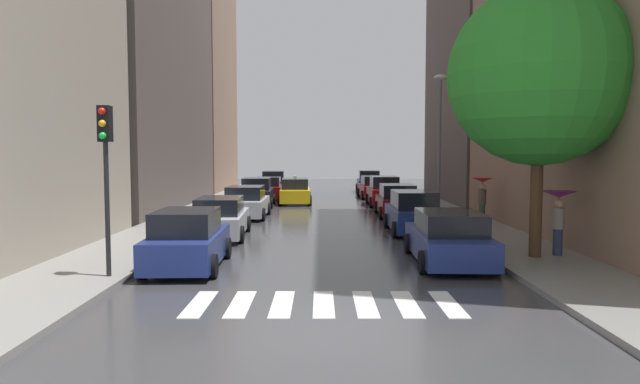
{
  "coord_description": "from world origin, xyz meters",
  "views": [
    {
      "loc": [
        -0.08,
        -10.09,
        3.29
      ],
      "look_at": [
        -0.02,
        20.93,
        1.12
      ],
      "focal_mm": 31.8,
      "sensor_mm": 36.0,
      "label": 1
    }
  ],
  "objects": [
    {
      "name": "lamp_post_right",
      "position": [
        5.55,
        16.69,
        4.06
      ],
      "size": [
        0.6,
        0.28,
        6.77
      ],
      "color": "#595B60",
      "rests_on": "sidewalk_right"
    },
    {
      "name": "ground_plane",
      "position": [
        0.0,
        24.0,
        -0.02
      ],
      "size": [
        28.0,
        72.0,
        0.04
      ],
      "primitive_type": "cube",
      "color": "#3A3A3C"
    },
    {
      "name": "parked_car_right_third",
      "position": [
        3.88,
        18.93,
        0.78
      ],
      "size": [
        2.14,
        4.56,
        1.66
      ],
      "rotation": [
        0.0,
        0.0,
        1.55
      ],
      "color": "maroon",
      "rests_on": "ground"
    },
    {
      "name": "pedestrian_foreground",
      "position": [
        7.18,
        7.04,
        1.59
      ],
      "size": [
        1.03,
        1.03,
        1.97
      ],
      "rotation": [
        0.0,
        0.0,
        2.96
      ],
      "color": "navy",
      "rests_on": "sidewalk_right"
    },
    {
      "name": "parked_car_right_nearest",
      "position": [
        3.73,
        6.54,
        0.74
      ],
      "size": [
        2.27,
        4.82,
        1.56
      ],
      "rotation": [
        0.0,
        0.0,
        1.54
      ],
      "color": "navy",
      "rests_on": "ground"
    },
    {
      "name": "building_left_mid",
      "position": [
        -11.0,
        23.18,
        9.96
      ],
      "size": [
        6.0,
        17.28,
        19.92
      ],
      "primitive_type": "cube",
      "color": "#564C47",
      "rests_on": "ground"
    },
    {
      "name": "pedestrian_near_tree",
      "position": [
        7.12,
        14.93,
        1.6
      ],
      "size": [
        0.97,
        0.97,
        2.02
      ],
      "rotation": [
        0.0,
        0.0,
        4.23
      ],
      "color": "#38513D",
      "rests_on": "sidewalk_right"
    },
    {
      "name": "sidewalk_left",
      "position": [
        -6.5,
        24.0,
        0.07
      ],
      "size": [
        3.0,
        72.0,
        0.15
      ],
      "primitive_type": "cube",
      "color": "gray",
      "rests_on": "ground"
    },
    {
      "name": "parked_car_left_second",
      "position": [
        -3.94,
        11.68,
        0.74
      ],
      "size": [
        2.23,
        4.73,
        1.56
      ],
      "rotation": [
        0.0,
        0.0,
        1.62
      ],
      "color": "#B2B7BF",
      "rests_on": "ground"
    },
    {
      "name": "parked_car_left_third",
      "position": [
        -3.79,
        18.21,
        0.76
      ],
      "size": [
        2.18,
        4.35,
        1.61
      ],
      "rotation": [
        0.0,
        0.0,
        1.57
      ],
      "color": "#B2B7BF",
      "rests_on": "ground"
    },
    {
      "name": "parked_car_left_sixth",
      "position": [
        -3.79,
        35.14,
        0.84
      ],
      "size": [
        2.22,
        4.49,
        1.81
      ],
      "rotation": [
        0.0,
        0.0,
        1.61
      ],
      "color": "navy",
      "rests_on": "ground"
    },
    {
      "name": "parked_car_left_fourth",
      "position": [
        -3.93,
        24.43,
        0.82
      ],
      "size": [
        2.18,
        4.6,
        1.76
      ],
      "rotation": [
        0.0,
        0.0,
        1.6
      ],
      "color": "black",
      "rests_on": "ground"
    },
    {
      "name": "traffic_light_left_corner",
      "position": [
        -5.45,
        4.1,
        3.29
      ],
      "size": [
        0.3,
        0.42,
        4.3
      ],
      "color": "black",
      "rests_on": "sidewalk_left"
    },
    {
      "name": "sidewalk_right",
      "position": [
        6.5,
        24.0,
        0.07
      ],
      "size": [
        3.0,
        72.0,
        0.15
      ],
      "primitive_type": "cube",
      "color": "gray",
      "rests_on": "ground"
    },
    {
      "name": "parked_car_right_second",
      "position": [
        3.73,
        12.9,
        0.8
      ],
      "size": [
        2.04,
        4.37,
        1.73
      ],
      "rotation": [
        0.0,
        0.0,
        1.57
      ],
      "color": "navy",
      "rests_on": "ground"
    },
    {
      "name": "crosswalk_stripes",
      "position": [
        0.0,
        1.99,
        0.01
      ],
      "size": [
        5.85,
        2.2,
        0.01
      ],
      "color": "silver",
      "rests_on": "ground"
    },
    {
      "name": "parked_car_left_fifth",
      "position": [
        -3.72,
        29.91,
        0.74
      ],
      "size": [
        2.13,
        4.62,
        1.57
      ],
      "rotation": [
        0.0,
        0.0,
        1.59
      ],
      "color": "maroon",
      "rests_on": "ground"
    },
    {
      "name": "street_tree_right",
      "position": [
        6.4,
        6.79,
        5.56
      ],
      "size": [
        5.38,
        5.38,
        8.11
      ],
      "color": "#513823",
      "rests_on": "sidewalk_right"
    },
    {
      "name": "building_left_far",
      "position": [
        -11.0,
        38.32,
        8.96
      ],
      "size": [
        6.0,
        12.08,
        17.92
      ],
      "primitive_type": "cube",
      "color": "#8C6B56",
      "rests_on": "ground"
    },
    {
      "name": "taxi_midroad",
      "position": [
        -1.68,
        26.2,
        0.76
      ],
      "size": [
        2.2,
        4.67,
        1.81
      ],
      "rotation": [
        0.0,
        0.0,
        1.61
      ],
      "color": "yellow",
      "rests_on": "ground"
    },
    {
      "name": "parked_car_left_nearest",
      "position": [
        -3.84,
        5.82,
        0.78
      ],
      "size": [
        2.16,
        4.31,
        1.67
      ],
      "rotation": [
        0.0,
        0.0,
        1.6
      ],
      "color": "navy",
      "rests_on": "ground"
    },
    {
      "name": "parked_car_right_fourth",
      "position": [
        3.87,
        24.82,
        0.84
      ],
      "size": [
        2.01,
        4.09,
        1.82
      ],
      "rotation": [
        0.0,
        0.0,
        1.57
      ],
      "color": "maroon",
      "rests_on": "ground"
    },
    {
      "name": "parked_car_right_fifth",
      "position": [
        3.81,
        30.59,
        0.76
      ],
      "size": [
        2.27,
        4.4,
        1.61
      ],
      "rotation": [
        0.0,
        0.0,
        1.61
      ],
      "color": "maroon",
      "rests_on": "ground"
    },
    {
      "name": "parked_car_right_sixth",
      "position": [
        3.94,
        36.49,
        0.84
      ],
      "size": [
        2.11,
        4.34,
        1.81
      ],
      "rotation": [
        0.0,
        0.0,
        1.54
      ],
      "color": "navy",
      "rests_on": "ground"
    },
    {
      "name": "building_right_mid",
      "position": [
        11.0,
        27.4,
        7.48
      ],
      "size": [
        6.0,
        12.69,
        14.96
      ],
      "primitive_type": "cube",
      "color": "#564C47",
      "rests_on": "ground"
    }
  ]
}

